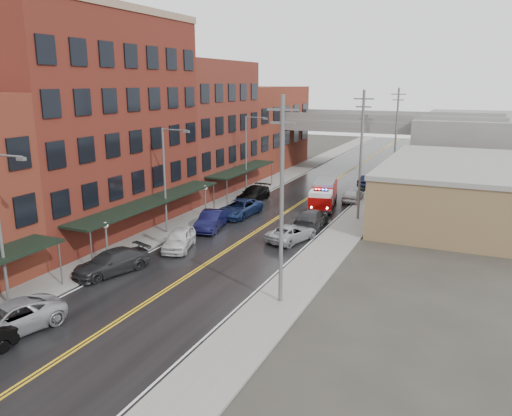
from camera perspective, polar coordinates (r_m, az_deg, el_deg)
The scene contains 32 objects.
road at distance 45.53m, azimuth 1.25°, elevation -1.92°, with size 11.00×160.00×0.02m, color black.
sidewalk_left at distance 48.71m, azimuth -6.69°, elevation -0.86°, with size 3.00×160.00×0.15m, color slate.
sidewalk_right at distance 43.33m, azimuth 10.19°, elevation -2.90°, with size 3.00×160.00×0.15m, color slate.
curb_left at distance 47.91m, azimuth -4.99°, elevation -1.07°, with size 0.30×160.00×0.15m, color gray.
curb_right at distance 43.73m, azimuth 8.09°, elevation -2.66°, with size 0.30×160.00×0.15m, color gray.
brick_building_b at distance 45.17m, azimuth -18.29°, elevation 8.86°, with size 9.00×20.00×18.00m, color #5E2119.
brick_building_c at distance 59.38m, azimuth -6.71°, elevation 9.12°, with size 9.00×15.00×15.00m, color maroon.
brick_building_far at distance 75.03m, azimuth 0.23°, elevation 9.10°, with size 9.00×20.00×12.00m, color maroon.
tan_building at distance 51.34m, azimuth 22.55°, elevation 1.70°, with size 14.00×22.00×5.00m, color olive.
right_far_block at distance 80.80m, azimuth 24.89°, elevation 6.73°, with size 18.00×30.00×8.00m, color slate.
awning_1 at distance 42.45m, azimuth -11.84°, elevation 0.74°, with size 2.60×18.00×3.09m.
awning_2 at distance 57.22m, azimuth -1.56°, elevation 4.46°, with size 2.60×13.00×3.09m.
globe_lamp_1 at distance 36.68m, azimuth -16.77°, elevation -2.78°, with size 0.44×0.44×3.12m.
globe_lamp_2 at distance 47.74m, azimuth -5.83°, elevation 1.62°, with size 0.44×0.44×3.12m.
street_lamp_0 at distance 30.73m, azimuth -27.06°, elevation -1.42°, with size 2.64×0.22×9.00m.
street_lamp_1 at distance 42.27m, azimuth -10.15°, elevation 3.81°, with size 2.64×0.22×9.00m.
street_lamp_2 at distance 56.05m, azimuth -0.92°, elevation 6.54°, with size 2.64×0.22×9.00m.
utility_pole_0 at distance 27.87m, azimuth 2.95°, elevation 1.05°, with size 1.80×0.24×12.00m.
utility_pole_1 at distance 46.80m, azimuth 11.92°, elevation 6.10°, with size 1.80×0.24×12.00m.
utility_pole_2 at distance 66.36m, azimuth 15.71°, elevation 8.18°, with size 1.80×0.24×12.00m.
overpass at distance 74.59m, azimuth 11.01°, elevation 8.80°, with size 40.00×10.00×7.50m.
fire_truck at distance 51.89m, azimuth 7.71°, elevation 1.57°, with size 3.89×7.48×2.62m.
parked_car_left_2 at distance 29.16m, azimuth -26.55°, elevation -11.36°, with size 2.63×5.71×1.59m, color #929399.
parked_car_left_3 at distance 35.35m, azimuth -16.22°, elevation -5.99°, with size 2.20×5.41×1.57m, color #272729.
parked_car_left_4 at distance 39.27m, azimuth -8.78°, elevation -3.52°, with size 1.90×4.73×1.61m, color silver.
parked_car_left_5 at distance 44.04m, azimuth -5.13°, elevation -1.42°, with size 1.76×5.06×1.67m, color black.
parked_car_left_6 at distance 48.28m, azimuth -1.89°, elevation -0.02°, with size 2.65×5.74×1.60m, color #14234C.
parked_car_left_7 at distance 54.43m, azimuth -0.30°, elevation 1.61°, with size 2.22×5.46×1.58m, color black.
parked_car_right_0 at distance 40.86m, azimuth 4.09°, elevation -2.85°, with size 2.29×4.96×1.38m, color #9DA0A4.
parked_car_right_1 at distance 44.81m, azimuth 6.34°, elevation -1.17°, with size 2.34×5.76×1.67m, color #2B2B2D.
parked_car_right_2 at distance 55.25m, azimuth 11.01°, elevation 1.50°, with size 1.79×4.45×1.52m, color #BEBEBE.
parked_car_right_3 at distance 63.70m, azimuth 12.88°, elevation 3.04°, with size 1.52×4.36×1.44m, color black.
Camera 1 is at (16.97, -10.33, 12.62)m, focal length 35.00 mm.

